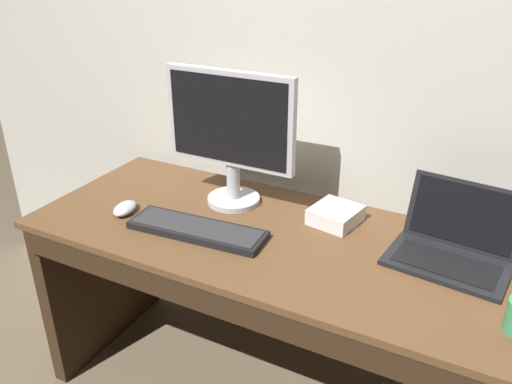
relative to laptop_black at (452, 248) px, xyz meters
The scene contains 6 objects.
desk 0.59m from the laptop_black, 166.32° to the right, with size 1.77×0.68×0.75m.
laptop_black is the anchor object (origin of this frame).
external_monitor 0.81m from the laptop_black, behind, with size 0.49×0.19×0.49m.
wired_keyboard 0.80m from the laptop_black, 164.29° to the right, with size 0.48×0.17×0.03m.
computer_mouse 1.10m from the laptop_black, 168.68° to the right, with size 0.07×0.11×0.03m, color #B7B7BC.
external_drive_box 0.40m from the laptop_black, behind, with size 0.15×0.16×0.06m, color silver.
Camera 1 is at (0.58, -1.34, 1.62)m, focal length 36.32 mm.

